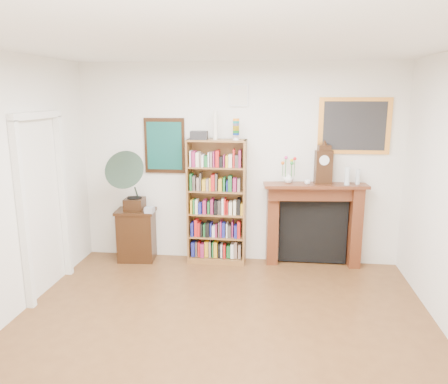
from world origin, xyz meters
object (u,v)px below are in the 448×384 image
Objects in this scene: mantel_clock at (323,165)px; bottle_left at (347,176)px; bottle_right at (358,177)px; cd_stack at (150,210)px; flower_vase at (288,178)px; side_cabinet at (137,235)px; gramophone at (130,177)px; bookshelf at (217,195)px; teacup at (307,182)px; fireplace at (314,217)px.

bottle_left is (0.31, -0.06, -0.13)m from mantel_clock.
cd_stack is at bearing -175.71° from bottle_right.
flower_vase is (-0.46, 0.00, -0.18)m from mantel_clock.
bottle_right is (2.83, 0.21, 0.49)m from cd_stack.
bottle_left reaches higher than side_cabinet.
side_cabinet is at bearing 172.25° from mantel_clock.
mantel_clock reaches higher than gramophone.
flower_vase is 0.69× the size of bottle_right.
teacup is at bearing -0.65° from bookshelf.
gramophone is at bearing -104.02° from side_cabinet.
mantel_clock reaches higher than teacup.
gramophone is at bearing -174.73° from flower_vase.
bookshelf is 0.96m from cd_stack.
gramophone reaches higher than bottle_left.
flower_vase reaches higher than fireplace.
bookshelf is 1.02m from flower_vase.
bookshelf reaches higher than mantel_clock.
bottle_right is at bearing -8.07° from mantel_clock.
flower_vase is 0.57× the size of bottle_left.
bookshelf is 8.45× the size of bottle_left.
mantel_clock is at bearing 4.84° from cd_stack.
fireplace is 11.84× the size of cd_stack.
bookshelf is 1.43× the size of fireplace.
bookshelf reaches higher than gramophone.
bottle_left is (0.41, -0.09, 0.60)m from fireplace.
bookshelf is at bearing 10.53° from cd_stack.
bottle_right reaches higher than cd_stack.
bookshelf reaches higher than flower_vase.
flower_vase is at bearing 161.35° from teacup.
side_cabinet is 6.24× the size of cd_stack.
bottle_left is (2.68, 0.14, 0.51)m from cd_stack.
mantel_clock is at bearing 3.42° from gramophone.
bookshelf is at bearing 179.11° from bottle_left.
side_cabinet is at bearing -175.54° from bookshelf.
fireplace is 1.62× the size of gramophone.
flower_vase reaches higher than cd_stack.
gramophone is 3.10m from bottle_right.
cd_stack reaches higher than side_cabinet.
bookshelf is 1.38m from fireplace.
mantel_clock is 0.31m from teacup.
cd_stack is 0.50× the size of bottle_left.
mantel_clock is 3.79× the size of flower_vase.
teacup is (-0.11, -0.12, 0.52)m from fireplace.
bottle_right is (3.07, 0.09, 0.90)m from side_cabinet.
side_cabinet is at bearing 177.07° from fireplace.
gramophone is at bearing -170.17° from bookshelf.
bottle_right is at bearing 4.29° from cd_stack.
side_cabinet is 0.88m from gramophone.
cd_stack is at bearing 175.28° from mantel_clock.
bottle_right is at bearing -7.85° from fireplace.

